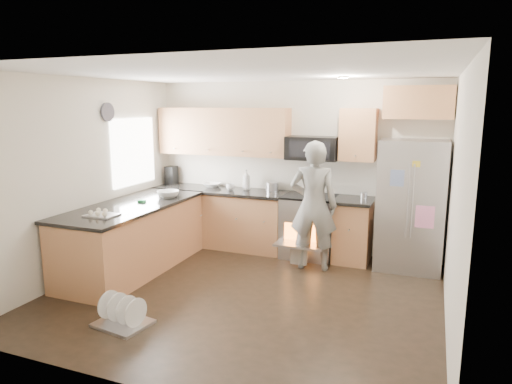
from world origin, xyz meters
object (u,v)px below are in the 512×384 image
at_px(stove_range, 309,212).
at_px(refrigerator, 411,205).
at_px(dish_rack, 123,317).
at_px(person, 313,206).

xyz_separation_m(stove_range, refrigerator, (1.42, 0.01, 0.22)).
relative_size(refrigerator, dish_rack, 3.01).
bearing_deg(stove_range, person, -69.63).
bearing_deg(stove_range, dish_rack, -113.30).
xyz_separation_m(refrigerator, person, (-1.24, -0.50, -0.00)).
relative_size(stove_range, person, 1.00).
relative_size(stove_range, dish_rack, 3.01).
relative_size(refrigerator, person, 1.00).
bearing_deg(dish_rack, person, 59.12).
bearing_deg(person, dish_rack, 52.59).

